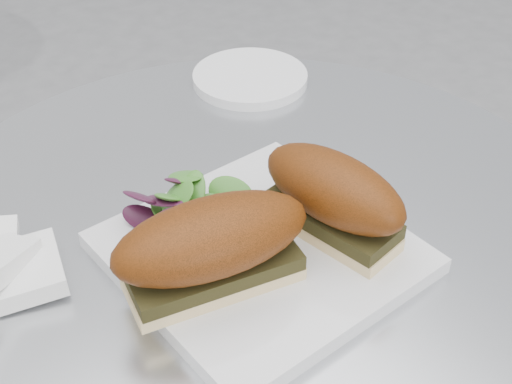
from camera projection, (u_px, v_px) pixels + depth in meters
table at (255, 384)px, 0.83m from camera, size 0.70×0.70×0.73m
plate at (261, 253)px, 0.64m from camera, size 0.26×0.26×0.02m
sandwich_left at (212, 246)px, 0.58m from camera, size 0.18×0.10×0.08m
sandwich_right at (333, 196)px, 0.63m from camera, size 0.10×0.16×0.08m
salad at (187, 196)px, 0.65m from camera, size 0.10×0.10×0.05m
saucer at (250, 78)px, 0.90m from camera, size 0.15×0.15×0.01m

